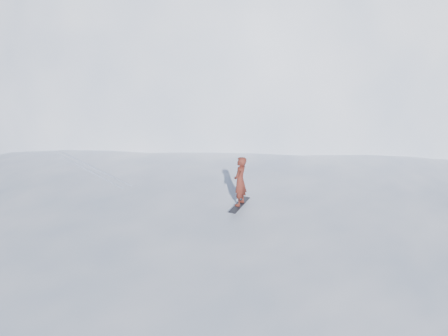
% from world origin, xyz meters
% --- Properties ---
extents(ground, '(400.00, 400.00, 0.00)m').
position_xyz_m(ground, '(0.00, 0.00, 0.00)').
color(ground, white).
rests_on(ground, ground).
extents(near_ridge, '(36.00, 28.00, 4.80)m').
position_xyz_m(near_ridge, '(1.00, 3.00, 0.00)').
color(near_ridge, white).
rests_on(near_ridge, ground).
extents(summit_peak, '(60.00, 56.00, 56.00)m').
position_xyz_m(summit_peak, '(22.00, 26.00, 0.00)').
color(summit_peak, white).
rests_on(summit_peak, ground).
extents(peak_shoulder, '(28.00, 24.00, 18.00)m').
position_xyz_m(peak_shoulder, '(10.00, 20.00, 0.00)').
color(peak_shoulder, white).
rests_on(peak_shoulder, ground).
extents(wind_bumps, '(16.00, 14.40, 1.00)m').
position_xyz_m(wind_bumps, '(-0.56, 2.12, 0.00)').
color(wind_bumps, white).
rests_on(wind_bumps, ground).
extents(snowboard, '(1.33, 0.94, 0.02)m').
position_xyz_m(snowboard, '(1.09, -0.90, 2.41)').
color(snowboard, black).
rests_on(snowboard, near_ridge).
extents(snowboarder, '(0.78, 0.71, 1.80)m').
position_xyz_m(snowboarder, '(1.09, -0.90, 3.32)').
color(snowboarder, maroon).
rests_on(snowboarder, snowboard).
extents(board_tracks, '(1.58, 5.90, 0.04)m').
position_xyz_m(board_tracks, '(-2.25, 5.83, 2.42)').
color(board_tracks, silver).
rests_on(board_tracks, ground).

